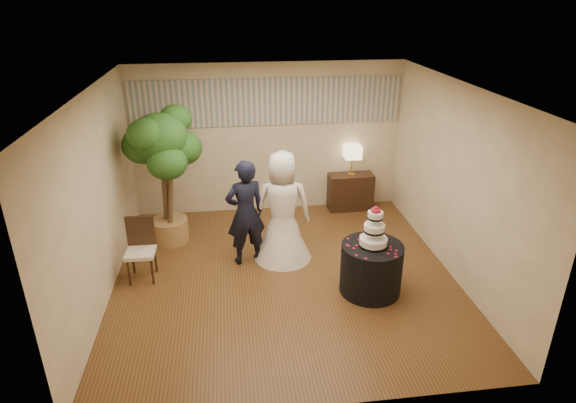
{
  "coord_description": "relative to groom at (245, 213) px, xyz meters",
  "views": [
    {
      "loc": [
        -0.75,
        -6.12,
        3.95
      ],
      "look_at": [
        0.1,
        0.4,
        1.05
      ],
      "focal_mm": 30.0,
      "sensor_mm": 36.0,
      "label": 1
    }
  ],
  "objects": [
    {
      "name": "mural_border",
      "position": [
        0.54,
        1.96,
        1.26
      ],
      "size": [
        4.9,
        0.02,
        0.85
      ],
      "primitive_type": "cube",
      "color": "#A5A396",
      "rests_on": "wall_back"
    },
    {
      "name": "wall_right",
      "position": [
        3.04,
        -0.52,
        0.56
      ],
      "size": [
        0.06,
        5.0,
        2.8
      ],
      "primitive_type": "cube",
      "color": "beige",
      "rests_on": "ground"
    },
    {
      "name": "console",
      "position": [
        2.1,
        1.75,
        -0.49
      ],
      "size": [
        0.86,
        0.39,
        0.71
      ],
      "primitive_type": "cube",
      "rotation": [
        0.0,
        0.0,
        0.02
      ],
      "color": "black",
      "rests_on": "floor"
    },
    {
      "name": "wall_front",
      "position": [
        0.54,
        -3.02,
        0.56
      ],
      "size": [
        5.0,
        0.06,
        2.8
      ],
      "primitive_type": "cube",
      "color": "beige",
      "rests_on": "ground"
    },
    {
      "name": "table_lamp",
      "position": [
        2.1,
        1.75,
        0.15
      ],
      "size": [
        0.31,
        0.31,
        0.58
      ],
      "primitive_type": null,
      "color": "beige",
      "rests_on": "console"
    },
    {
      "name": "ficus_tree",
      "position": [
        -1.27,
        0.85,
        0.33
      ],
      "size": [
        1.56,
        1.56,
        2.34
      ],
      "primitive_type": null,
      "rotation": [
        0.0,
        0.0,
        2.49
      ],
      "color": "#26551B",
      "rests_on": "floor"
    },
    {
      "name": "bride",
      "position": [
        0.57,
        0.06,
        0.04
      ],
      "size": [
        0.99,
        0.99,
        1.77
      ],
      "primitive_type": "imported",
      "rotation": [
        0.0,
        0.0,
        3.06
      ],
      "color": "white",
      "rests_on": "floor"
    },
    {
      "name": "ceiling",
      "position": [
        0.54,
        -0.52,
        1.96
      ],
      "size": [
        5.0,
        5.0,
        0.0
      ],
      "primitive_type": "cube",
      "color": "white",
      "rests_on": "wall_back"
    },
    {
      "name": "wall_back",
      "position": [
        0.54,
        1.98,
        0.56
      ],
      "size": [
        5.0,
        0.06,
        2.8
      ],
      "primitive_type": "cube",
      "color": "beige",
      "rests_on": "ground"
    },
    {
      "name": "wall_left",
      "position": [
        -1.96,
        -0.52,
        0.56
      ],
      "size": [
        0.06,
        5.0,
        2.8
      ],
      "primitive_type": "cube",
      "color": "beige",
      "rests_on": "ground"
    },
    {
      "name": "cake_table",
      "position": [
        1.69,
        -1.04,
        -0.48
      ],
      "size": [
        1.08,
        1.08,
        0.73
      ],
      "primitive_type": "cylinder",
      "rotation": [
        0.0,
        0.0,
        0.3
      ],
      "color": "black",
      "rests_on": "floor"
    },
    {
      "name": "side_chair",
      "position": [
        -1.56,
        -0.31,
        -0.37
      ],
      "size": [
        0.44,
        0.46,
        0.94
      ],
      "primitive_type": null,
      "rotation": [
        0.0,
        0.0,
        -0.02
      ],
      "color": "black",
      "rests_on": "floor"
    },
    {
      "name": "floor",
      "position": [
        0.54,
        -0.52,
        -0.84
      ],
      "size": [
        5.0,
        5.0,
        0.0
      ],
      "primitive_type": "cube",
      "color": "brown",
      "rests_on": "ground"
    },
    {
      "name": "groom",
      "position": [
        0.0,
        0.0,
        0.0
      ],
      "size": [
        0.7,
        0.55,
        1.68
      ],
      "primitive_type": "imported",
      "rotation": [
        0.0,
        0.0,
        3.41
      ],
      "color": "black",
      "rests_on": "floor"
    },
    {
      "name": "wedding_cake",
      "position": [
        1.69,
        -1.04,
        0.18
      ],
      "size": [
        0.39,
        0.39,
        0.6
      ],
      "primitive_type": null,
      "color": "white",
      "rests_on": "cake_table"
    }
  ]
}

